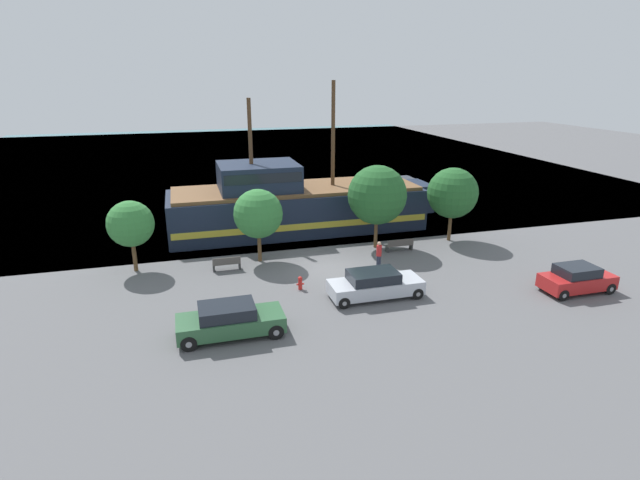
{
  "coord_description": "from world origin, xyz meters",
  "views": [
    {
      "loc": [
        -8.25,
        -27.13,
        11.31
      ],
      "look_at": [
        0.01,
        2.0,
        1.2
      ],
      "focal_mm": 28.0,
      "sensor_mm": 36.0,
      "label": 1
    }
  ],
  "objects_px": {
    "pirate_ship": "(294,204)",
    "moored_boat_outer": "(382,182)",
    "fire_hydrant": "(300,282)",
    "pedestrian_walking_near": "(379,255)",
    "bench_promenade_east": "(227,264)",
    "bench_promenade_west": "(400,245)",
    "parked_car_curb_front": "(375,284)",
    "parked_car_curb_rear": "(230,320)",
    "moored_boat_dockside": "(364,192)",
    "parked_car_curb_mid": "(577,279)"
  },
  "relations": [
    {
      "from": "pirate_ship",
      "to": "moored_boat_outer",
      "type": "height_order",
      "value": "pirate_ship"
    },
    {
      "from": "fire_hydrant",
      "to": "pedestrian_walking_near",
      "type": "distance_m",
      "value": 5.57
    },
    {
      "from": "pirate_ship",
      "to": "fire_hydrant",
      "type": "bearing_deg",
      "value": -101.5
    },
    {
      "from": "bench_promenade_east",
      "to": "bench_promenade_west",
      "type": "bearing_deg",
      "value": 1.48
    },
    {
      "from": "fire_hydrant",
      "to": "parked_car_curb_front",
      "type": "bearing_deg",
      "value": -29.89
    },
    {
      "from": "parked_car_curb_rear",
      "to": "bench_promenade_east",
      "type": "xyz_separation_m",
      "value": [
        0.65,
        8.07,
        -0.33
      ]
    },
    {
      "from": "parked_car_curb_rear",
      "to": "fire_hydrant",
      "type": "distance_m",
      "value": 5.94
    },
    {
      "from": "moored_boat_dockside",
      "to": "parked_car_curb_front",
      "type": "height_order",
      "value": "moored_boat_dockside"
    },
    {
      "from": "moored_boat_dockside",
      "to": "fire_hydrant",
      "type": "bearing_deg",
      "value": -119.93
    },
    {
      "from": "moored_boat_outer",
      "to": "parked_car_curb_rear",
      "type": "height_order",
      "value": "moored_boat_outer"
    },
    {
      "from": "parked_car_curb_front",
      "to": "parked_car_curb_rear",
      "type": "relative_size",
      "value": 1.04
    },
    {
      "from": "parked_car_curb_front",
      "to": "bench_promenade_east",
      "type": "bearing_deg",
      "value": 140.1
    },
    {
      "from": "bench_promenade_east",
      "to": "bench_promenade_west",
      "type": "xyz_separation_m",
      "value": [
        11.5,
        0.3,
        0.01
      ]
    },
    {
      "from": "fire_hydrant",
      "to": "parked_car_curb_rear",
      "type": "bearing_deg",
      "value": -135.96
    },
    {
      "from": "pedestrian_walking_near",
      "to": "parked_car_curb_mid",
      "type": "bearing_deg",
      "value": -33.58
    },
    {
      "from": "parked_car_curb_rear",
      "to": "parked_car_curb_front",
      "type": "bearing_deg",
      "value": 14.79
    },
    {
      "from": "pirate_ship",
      "to": "moored_boat_outer",
      "type": "distance_m",
      "value": 16.33
    },
    {
      "from": "moored_boat_outer",
      "to": "pedestrian_walking_near",
      "type": "xyz_separation_m",
      "value": [
        -8.73,
        -20.58,
        0.19
      ]
    },
    {
      "from": "moored_boat_outer",
      "to": "bench_promenade_east",
      "type": "xyz_separation_m",
      "value": [
        -17.64,
        -18.27,
        -0.27
      ]
    },
    {
      "from": "parked_car_curb_mid",
      "to": "parked_car_curb_rear",
      "type": "height_order",
      "value": "parked_car_curb_rear"
    },
    {
      "from": "moored_boat_dockside",
      "to": "bench_promenade_east",
      "type": "bearing_deg",
      "value": -134.07
    },
    {
      "from": "bench_promenade_east",
      "to": "pedestrian_walking_near",
      "type": "height_order",
      "value": "pedestrian_walking_near"
    },
    {
      "from": "pirate_ship",
      "to": "bench_promenade_west",
      "type": "height_order",
      "value": "pirate_ship"
    },
    {
      "from": "pedestrian_walking_near",
      "to": "moored_boat_dockside",
      "type": "bearing_deg",
      "value": 72.06
    },
    {
      "from": "fire_hydrant",
      "to": "bench_promenade_west",
      "type": "height_order",
      "value": "bench_promenade_west"
    },
    {
      "from": "parked_car_curb_rear",
      "to": "bench_promenade_west",
      "type": "bearing_deg",
      "value": 34.56
    },
    {
      "from": "fire_hydrant",
      "to": "bench_promenade_east",
      "type": "xyz_separation_m",
      "value": [
        -3.61,
        3.95,
        0.03
      ]
    },
    {
      "from": "parked_car_curb_front",
      "to": "moored_boat_dockside",
      "type": "bearing_deg",
      "value": 70.74
    },
    {
      "from": "parked_car_curb_rear",
      "to": "pedestrian_walking_near",
      "type": "xyz_separation_m",
      "value": [
        9.57,
        5.77,
        0.12
      ]
    },
    {
      "from": "pirate_ship",
      "to": "parked_car_curb_front",
      "type": "height_order",
      "value": "pirate_ship"
    },
    {
      "from": "bench_promenade_west",
      "to": "parked_car_curb_rear",
      "type": "bearing_deg",
      "value": -145.44
    },
    {
      "from": "moored_boat_outer",
      "to": "parked_car_curb_mid",
      "type": "distance_m",
      "value": 26.61
    },
    {
      "from": "parked_car_curb_front",
      "to": "bench_promenade_west",
      "type": "relative_size",
      "value": 2.68
    },
    {
      "from": "pirate_ship",
      "to": "bench_promenade_west",
      "type": "relative_size",
      "value": 10.9
    },
    {
      "from": "parked_car_curb_mid",
      "to": "bench_promenade_west",
      "type": "bearing_deg",
      "value": 126.97
    },
    {
      "from": "fire_hydrant",
      "to": "bench_promenade_west",
      "type": "distance_m",
      "value": 8.96
    },
    {
      "from": "parked_car_curb_front",
      "to": "bench_promenade_east",
      "type": "height_order",
      "value": "parked_car_curb_front"
    },
    {
      "from": "parked_car_curb_rear",
      "to": "parked_car_curb_mid",
      "type": "bearing_deg",
      "value": -0.82
    },
    {
      "from": "pirate_ship",
      "to": "parked_car_curb_front",
      "type": "distance_m",
      "value": 13.19
    },
    {
      "from": "moored_boat_dockside",
      "to": "parked_car_curb_front",
      "type": "relative_size",
      "value": 1.43
    },
    {
      "from": "parked_car_curb_mid",
      "to": "moored_boat_outer",
      "type": "bearing_deg",
      "value": 90.77
    },
    {
      "from": "parked_car_curb_rear",
      "to": "bench_promenade_west",
      "type": "height_order",
      "value": "parked_car_curb_rear"
    },
    {
      "from": "bench_promenade_east",
      "to": "parked_car_curb_mid",
      "type": "bearing_deg",
      "value": -24.86
    },
    {
      "from": "pirate_ship",
      "to": "parked_car_curb_front",
      "type": "bearing_deg",
      "value": -84.17
    },
    {
      "from": "bench_promenade_east",
      "to": "fire_hydrant",
      "type": "bearing_deg",
      "value": -47.59
    },
    {
      "from": "moored_boat_outer",
      "to": "parked_car_curb_mid",
      "type": "bearing_deg",
      "value": -89.23
    },
    {
      "from": "parked_car_curb_front",
      "to": "fire_hydrant",
      "type": "xyz_separation_m",
      "value": [
        -3.57,
        2.05,
        -0.32
      ]
    },
    {
      "from": "parked_car_curb_front",
      "to": "parked_car_curb_mid",
      "type": "distance_m",
      "value": 11.07
    },
    {
      "from": "bench_promenade_east",
      "to": "bench_promenade_west",
      "type": "height_order",
      "value": "same"
    },
    {
      "from": "parked_car_curb_front",
      "to": "parked_car_curb_rear",
      "type": "distance_m",
      "value": 8.1
    }
  ]
}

